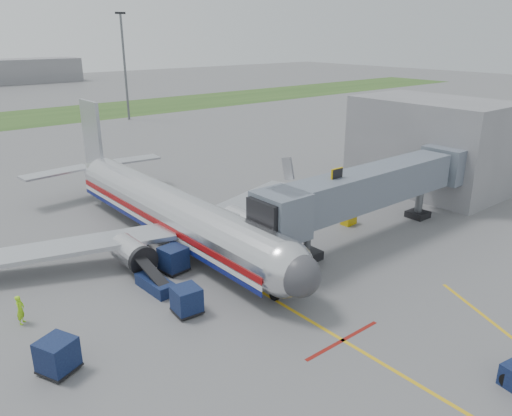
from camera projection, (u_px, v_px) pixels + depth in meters
ground at (295, 312)px, 31.75m from camera, size 400.00×400.00×0.00m
apron_markings at (392, 369)px, 26.36m from camera, size 21.52×50.00×0.01m
airliner at (171, 210)px, 41.97m from camera, size 32.10×35.67×10.25m
jet_bridge at (367, 189)px, 41.59m from camera, size 25.30×4.00×6.90m
terminal at (430, 145)px, 55.31m from camera, size 10.00×16.00×10.00m
light_mast_right at (125, 64)px, 97.73m from camera, size 2.00×0.44×20.40m
baggage_cart_a at (187, 300)px, 31.33m from camera, size 1.81×1.81×1.80m
baggage_cart_b at (57, 356)px, 25.89m from camera, size 2.30×2.30×1.88m
baggage_cart_c at (174, 259)px, 36.83m from camera, size 2.00×2.00×1.92m
belt_loader at (155, 283)px, 34.36m from camera, size 1.49×4.09×1.97m
ground_power_cart at (349, 219)px, 46.05m from camera, size 1.41×0.99×1.08m
ramp_worker at (20, 310)px, 30.22m from camera, size 0.78×0.82×1.88m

